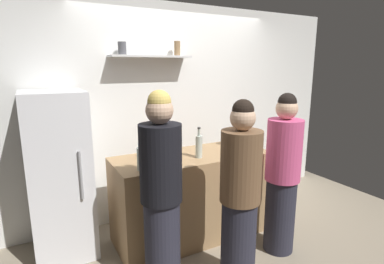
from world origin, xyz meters
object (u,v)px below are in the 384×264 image
(refrigerator, at_px, (59,175))
(baking_pan, at_px, (157,155))
(person_pink_top, at_px, (282,176))
(person_brown_jacket, at_px, (240,197))
(utensil_holder, at_px, (228,139))
(wine_bottle_amber_glass, at_px, (158,156))
(person_blonde, at_px, (161,195))
(water_bottle_plastic, at_px, (141,158))
(wine_bottle_pale_glass, at_px, (199,146))

(refrigerator, distance_m, baking_pan, 0.97)
(person_pink_top, bearing_deg, person_brown_jacket, 16.84)
(utensil_holder, xyz_separation_m, wine_bottle_amber_glass, (-1.08, -0.43, 0.06))
(person_brown_jacket, bearing_deg, wine_bottle_amber_glass, 17.99)
(person_pink_top, height_order, person_blonde, person_blonde)
(person_pink_top, bearing_deg, baking_pan, -36.20)
(water_bottle_plastic, bearing_deg, person_blonde, -86.76)
(refrigerator, relative_size, person_pink_top, 1.01)
(utensil_holder, bearing_deg, wine_bottle_amber_glass, -158.21)
(refrigerator, xyz_separation_m, person_pink_top, (1.94, -1.02, -0.02))
(baking_pan, distance_m, person_brown_jacket, 1.04)
(baking_pan, relative_size, water_bottle_plastic, 1.36)
(wine_bottle_pale_glass, height_order, person_brown_jacket, person_brown_jacket)
(person_blonde, bearing_deg, utensil_holder, 48.30)
(person_pink_top, relative_size, person_blonde, 0.96)
(baking_pan, distance_m, person_pink_top, 1.29)
(utensil_holder, distance_m, person_brown_jacket, 1.20)
(utensil_holder, bearing_deg, person_brown_jacket, -119.88)
(wine_bottle_pale_glass, height_order, water_bottle_plastic, wine_bottle_pale_glass)
(refrigerator, distance_m, person_pink_top, 2.19)
(baking_pan, relative_size, wine_bottle_pale_glass, 1.06)
(refrigerator, relative_size, person_blonde, 0.97)
(person_brown_jacket, bearing_deg, refrigerator, 25.47)
(utensil_holder, distance_m, water_bottle_plastic, 1.27)
(baking_pan, bearing_deg, refrigerator, 165.46)
(wine_bottle_pale_glass, bearing_deg, person_brown_jacket, -91.97)
(baking_pan, xyz_separation_m, wine_bottle_pale_glass, (0.38, -0.22, 0.10))
(utensil_holder, relative_size, person_blonde, 0.13)
(wine_bottle_amber_glass, height_order, person_brown_jacket, person_brown_jacket)
(person_pink_top, height_order, person_brown_jacket, person_pink_top)
(baking_pan, bearing_deg, wine_bottle_pale_glass, -30.53)
(person_brown_jacket, bearing_deg, utensil_holder, -51.24)
(person_pink_top, xyz_separation_m, person_blonde, (-1.26, 0.06, 0.04))
(wine_bottle_pale_glass, distance_m, water_bottle_plastic, 0.66)
(water_bottle_plastic, relative_size, person_brown_jacket, 0.15)
(baking_pan, height_order, utensil_holder, utensil_holder)
(refrigerator, height_order, person_brown_jacket, refrigerator)
(person_pink_top, relative_size, person_brown_jacket, 1.00)
(utensil_holder, relative_size, person_brown_jacket, 0.14)
(water_bottle_plastic, xyz_separation_m, person_pink_top, (1.29, -0.47, -0.25))
(person_pink_top, distance_m, person_blonde, 1.27)
(person_pink_top, xyz_separation_m, person_brown_jacket, (-0.66, -0.18, -0.00))
(wine_bottle_amber_glass, xyz_separation_m, person_blonde, (-0.11, -0.35, -0.23))
(wine_bottle_pale_glass, bearing_deg, wine_bottle_amber_glass, -164.60)
(water_bottle_plastic, bearing_deg, person_pink_top, -19.89)
(person_pink_top, distance_m, person_brown_jacket, 0.69)
(wine_bottle_pale_glass, bearing_deg, utensil_holder, 27.16)
(water_bottle_plastic, relative_size, person_blonde, 0.15)
(refrigerator, bearing_deg, wine_bottle_amber_glass, -37.40)
(refrigerator, xyz_separation_m, person_brown_jacket, (1.28, -1.20, -0.03))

